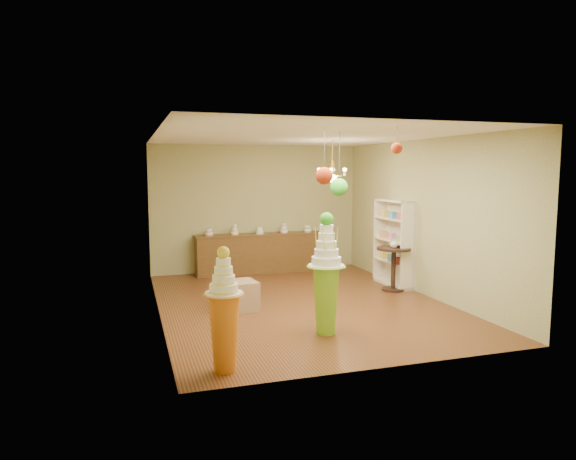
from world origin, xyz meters
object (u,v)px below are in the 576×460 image
object	(u,v)px
pedestal_orange	(224,322)
sideboard	(260,252)
pedestal_green	(326,284)
round_table	(393,263)

from	to	relation	value
pedestal_orange	sideboard	bearing A→B (deg)	71.64
pedestal_green	sideboard	bearing A→B (deg)	87.45
pedestal_green	pedestal_orange	bearing A→B (deg)	-150.21
sideboard	round_table	xyz separation A→B (m)	(2.10, -2.60, 0.08)
pedestal_green	round_table	size ratio (longest dim) A/B	2.07
pedestal_green	sideboard	distance (m)	4.77
pedestal_green	round_table	world-z (taller)	pedestal_green
pedestal_orange	round_table	xyz separation A→B (m)	(4.00, 3.12, -0.05)
round_table	pedestal_orange	bearing A→B (deg)	-142.03
sideboard	round_table	size ratio (longest dim) A/B	3.49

